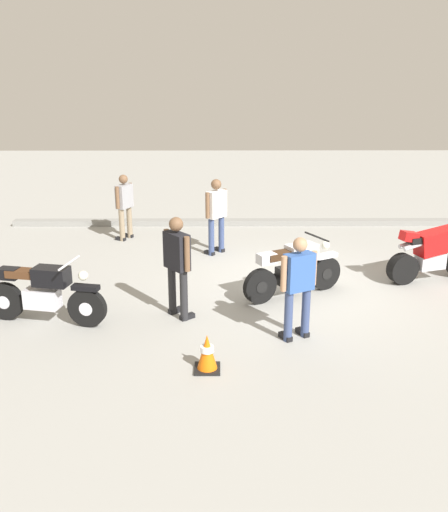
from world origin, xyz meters
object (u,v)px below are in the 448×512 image
person_in_black_shirt (177,261)px  person_in_blue_shirt (298,283)px  person_in_white_shirt (216,212)px  traffic_cone (207,353)px  motorcycle_silver_cruiser (293,269)px  person_in_gray_shirt (125,203)px  motorcycle_black_cruiser (44,293)px  motorcycle_red_sportbike (434,251)px

person_in_black_shirt → person_in_blue_shirt: person_in_black_shirt is taller
person_in_blue_shirt → person_in_white_shirt: person_in_white_shirt is taller
person_in_white_shirt → traffic_cone: (-0.09, -5.31, -0.72)m
motorcycle_silver_cruiser → person_in_black_shirt: person_in_black_shirt is taller
person_in_blue_shirt → person_in_gray_shirt: size_ratio=1.02×
motorcycle_black_cruiser → person_in_black_shirt: bearing=17.1°
motorcycle_red_sportbike → person_in_black_shirt: (-4.91, -1.77, 0.40)m
person_in_gray_shirt → person_in_black_shirt: bearing=135.9°
person_in_gray_shirt → traffic_cone: bearing=135.1°
person_in_blue_shirt → person_in_gray_shirt: 6.55m
motorcycle_red_sportbike → person_in_black_shirt: 5.23m
motorcycle_red_sportbike → motorcycle_silver_cruiser: motorcycle_red_sportbike is taller
motorcycle_silver_cruiser → person_in_gray_shirt: size_ratio=1.18×
motorcycle_red_sportbike → person_in_white_shirt: size_ratio=1.12×
motorcycle_red_sportbike → person_in_white_shirt: bearing=140.3°
motorcycle_black_cruiser → person_in_black_shirt: person_in_black_shirt is taller
person_in_blue_shirt → person_in_white_shirt: size_ratio=0.96×
person_in_white_shirt → traffic_cone: bearing=130.9°
motorcycle_black_cruiser → person_in_white_shirt: size_ratio=1.21×
person_in_black_shirt → motorcycle_black_cruiser: bearing=146.6°
person_in_white_shirt → motorcycle_red_sportbike: bearing=-160.2°
motorcycle_silver_cruiser → person_in_gray_shirt: (-3.66, 3.77, 0.38)m
motorcycle_silver_cruiser → person_in_white_shirt: person_in_white_shirt is taller
person_in_gray_shirt → traffic_cone: (2.15, -6.49, -0.64)m
motorcycle_silver_cruiser → person_in_blue_shirt: size_ratio=1.16×
traffic_cone → person_in_blue_shirt: bearing=35.3°
motorcycle_silver_cruiser → person_in_black_shirt: size_ratio=1.10×
person_in_black_shirt → traffic_cone: (0.52, -1.80, -0.74)m
motorcycle_silver_cruiser → motorcycle_black_cruiser: size_ratio=0.92×
motorcycle_red_sportbike → person_in_blue_shirt: 4.01m
motorcycle_silver_cruiser → person_in_gray_shirt: 5.27m
motorcycle_silver_cruiser → person_in_black_shirt: 2.29m
motorcycle_red_sportbike → traffic_cone: 5.66m
motorcycle_red_sportbike → person_in_gray_shirt: 7.16m
person_in_white_shirt → person_in_black_shirt: bearing=121.9°
person_in_black_shirt → person_in_gray_shirt: person_in_black_shirt is taller
traffic_cone → motorcycle_silver_cruiser: bearing=60.9°
motorcycle_black_cruiser → person_in_blue_shirt: (4.05, -0.62, 0.40)m
person_in_blue_shirt → person_in_gray_shirt: person_in_blue_shirt is taller
person_in_blue_shirt → traffic_cone: (-1.36, -0.96, -0.66)m
motorcycle_red_sportbike → person_in_black_shirt: person_in_black_shirt is taller
motorcycle_red_sportbike → person_in_white_shirt: person_in_white_shirt is taller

